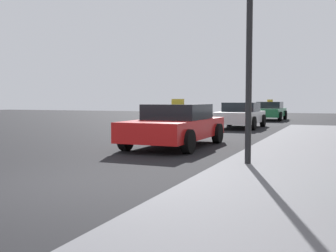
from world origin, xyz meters
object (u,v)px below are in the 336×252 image
street_lamp (250,5)px  car_white (241,115)px  car_red (176,125)px  car_green (269,111)px

street_lamp → car_white: (-2.87, 12.20, -2.57)m
car_red → street_lamp: bearing=130.4°
street_lamp → car_red: street_lamp is taller
car_red → car_white: (-0.00, 8.83, -0.00)m
car_green → car_red: bearing=89.6°
car_red → car_white: size_ratio=1.05×
street_lamp → car_red: bearing=130.4°
street_lamp → car_green: street_lamp is taller
street_lamp → car_white: street_lamp is taller
street_lamp → car_white: 12.79m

